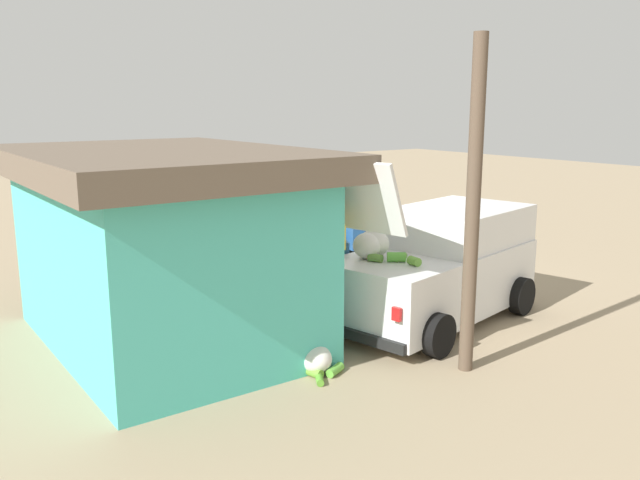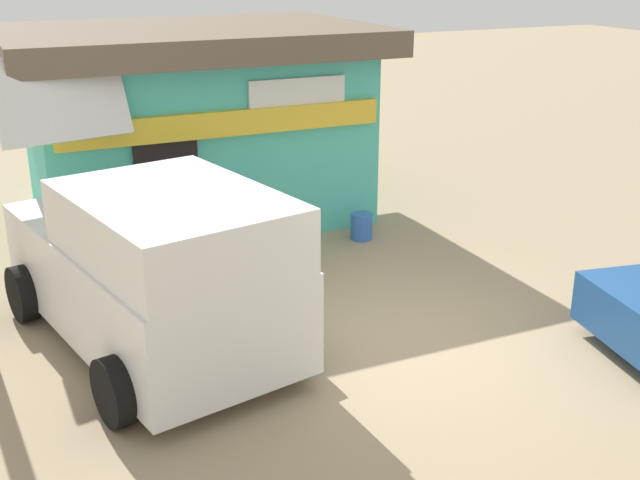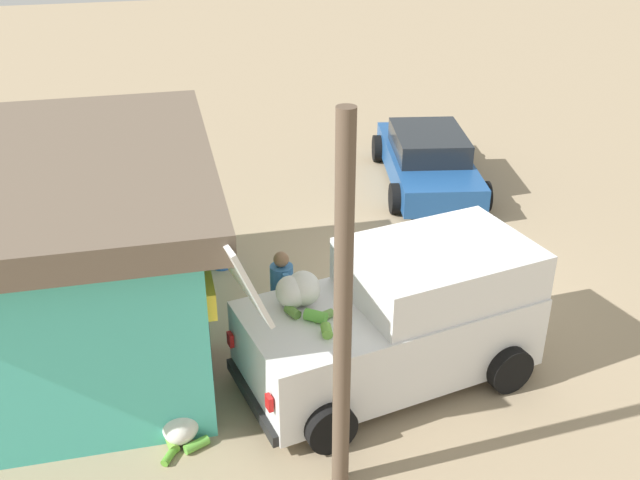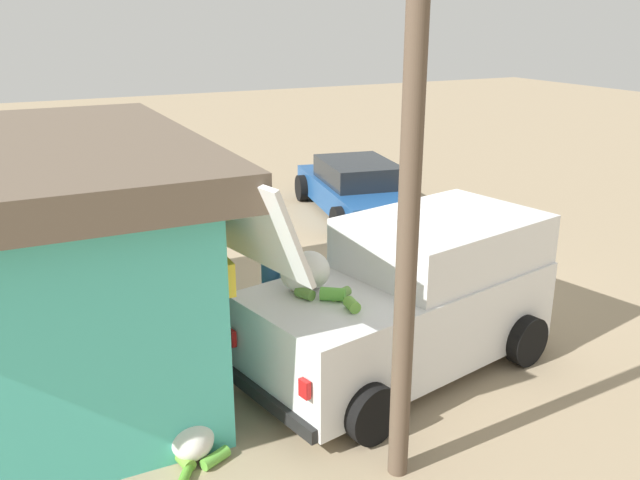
{
  "view_description": "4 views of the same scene",
  "coord_description": "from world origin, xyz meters",
  "px_view_note": "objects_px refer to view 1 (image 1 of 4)",
  "views": [
    {
      "loc": [
        -10.4,
        9.02,
        3.74
      ],
      "look_at": [
        0.51,
        1.19,
        0.93
      ],
      "focal_mm": 36.75,
      "sensor_mm": 36.0,
      "label": 1
    },
    {
      "loc": [
        -4.21,
        -7.14,
        4.19
      ],
      "look_at": [
        -0.73,
        0.55,
        1.07
      ],
      "focal_mm": 44.4,
      "sensor_mm": 36.0,
      "label": 2
    },
    {
      "loc": [
        -10.7,
        3.88,
        6.67
      ],
      "look_at": [
        0.33,
        1.32,
        0.73
      ],
      "focal_mm": 41.22,
      "sensor_mm": 36.0,
      "label": 3
    },
    {
      "loc": [
        -9.23,
        5.42,
        4.44
      ],
      "look_at": [
        -0.38,
        1.06,
        1.09
      ],
      "focal_mm": 37.51,
      "sensor_mm": 36.0,
      "label": 4
    }
  ],
  "objects_px": {
    "storefront_bar": "(164,243)",
    "vendor_standing": "(337,267)",
    "parked_sedan": "(343,218)",
    "unloaded_banana_pile": "(315,360)",
    "paint_bucket": "(232,281)",
    "customer_bending": "(385,290)",
    "delivery_van": "(438,265)"
  },
  "relations": [
    {
      "from": "customer_bending",
      "to": "paint_bucket",
      "type": "relative_size",
      "value": 3.12
    },
    {
      "from": "delivery_van",
      "to": "vendor_standing",
      "type": "xyz_separation_m",
      "value": [
        0.96,
        1.48,
        -0.0
      ]
    },
    {
      "from": "delivery_van",
      "to": "paint_bucket",
      "type": "relative_size",
      "value": 11.76
    },
    {
      "from": "unloaded_banana_pile",
      "to": "paint_bucket",
      "type": "height_order",
      "value": "paint_bucket"
    },
    {
      "from": "parked_sedan",
      "to": "paint_bucket",
      "type": "height_order",
      "value": "parked_sedan"
    },
    {
      "from": "storefront_bar",
      "to": "delivery_van",
      "type": "xyz_separation_m",
      "value": [
        -1.73,
        -4.31,
        -0.63
      ]
    },
    {
      "from": "unloaded_banana_pile",
      "to": "storefront_bar",
      "type": "bearing_deg",
      "value": 26.18
    },
    {
      "from": "unloaded_banana_pile",
      "to": "paint_bucket",
      "type": "xyz_separation_m",
      "value": [
        4.34,
        -1.0,
        0.03
      ]
    },
    {
      "from": "storefront_bar",
      "to": "customer_bending",
      "type": "relative_size",
      "value": 4.47
    },
    {
      "from": "vendor_standing",
      "to": "parked_sedan",
      "type": "bearing_deg",
      "value": -38.36
    },
    {
      "from": "parked_sedan",
      "to": "storefront_bar",
      "type": "bearing_deg",
      "value": 123.36
    },
    {
      "from": "vendor_standing",
      "to": "customer_bending",
      "type": "relative_size",
      "value": 1.3
    },
    {
      "from": "parked_sedan",
      "to": "paint_bucket",
      "type": "distance_m",
      "value": 5.73
    },
    {
      "from": "storefront_bar",
      "to": "parked_sedan",
      "type": "bearing_deg",
      "value": -56.64
    },
    {
      "from": "delivery_van",
      "to": "vendor_standing",
      "type": "distance_m",
      "value": 1.76
    },
    {
      "from": "parked_sedan",
      "to": "customer_bending",
      "type": "relative_size",
      "value": 3.63
    },
    {
      "from": "storefront_bar",
      "to": "customer_bending",
      "type": "height_order",
      "value": "storefront_bar"
    },
    {
      "from": "delivery_van",
      "to": "storefront_bar",
      "type": "bearing_deg",
      "value": 68.15
    },
    {
      "from": "vendor_standing",
      "to": "unloaded_banana_pile",
      "type": "bearing_deg",
      "value": 134.93
    },
    {
      "from": "unloaded_banana_pile",
      "to": "customer_bending",
      "type": "bearing_deg",
      "value": -73.65
    },
    {
      "from": "parked_sedan",
      "to": "vendor_standing",
      "type": "height_order",
      "value": "vendor_standing"
    },
    {
      "from": "storefront_bar",
      "to": "unloaded_banana_pile",
      "type": "distance_m",
      "value": 3.04
    },
    {
      "from": "customer_bending",
      "to": "paint_bucket",
      "type": "bearing_deg",
      "value": 11.22
    },
    {
      "from": "customer_bending",
      "to": "paint_bucket",
      "type": "xyz_separation_m",
      "value": [
        3.82,
        0.76,
        -0.59
      ]
    },
    {
      "from": "storefront_bar",
      "to": "vendor_standing",
      "type": "xyz_separation_m",
      "value": [
        -0.77,
        -2.83,
        -0.64
      ]
    },
    {
      "from": "vendor_standing",
      "to": "delivery_van",
      "type": "bearing_deg",
      "value": -123.11
    },
    {
      "from": "customer_bending",
      "to": "delivery_van",
      "type": "bearing_deg",
      "value": -83.15
    },
    {
      "from": "storefront_bar",
      "to": "vendor_standing",
      "type": "height_order",
      "value": "storefront_bar"
    },
    {
      "from": "paint_bucket",
      "to": "unloaded_banana_pile",
      "type": "bearing_deg",
      "value": 166.95
    },
    {
      "from": "parked_sedan",
      "to": "customer_bending",
      "type": "bearing_deg",
      "value": 147.4
    },
    {
      "from": "delivery_van",
      "to": "paint_bucket",
      "type": "height_order",
      "value": "delivery_van"
    },
    {
      "from": "storefront_bar",
      "to": "paint_bucket",
      "type": "relative_size",
      "value": 13.97
    }
  ]
}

